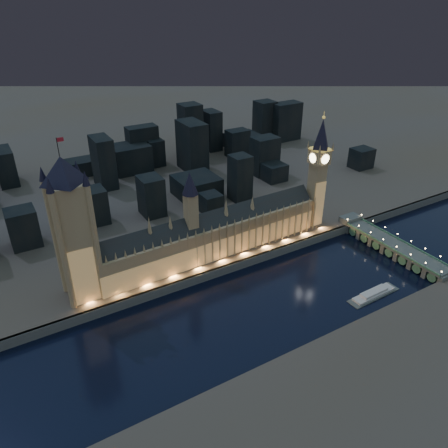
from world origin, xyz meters
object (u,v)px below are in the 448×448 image
elizabeth_tower (319,164)px  westminster_bridge (389,246)px  victoria_tower (72,224)px  palace_of_westminster (213,235)px  river_boat (374,294)px

elizabeth_tower → westminster_bridge: size_ratio=0.94×
victoria_tower → westminster_bridge: bearing=-14.6°
palace_of_westminster → victoria_tower: size_ratio=1.70×
palace_of_westminster → elizabeth_tower: (109.80, 0.19, 41.11)m
victoria_tower → elizabeth_tower: size_ratio=1.11×
palace_of_westminster → elizabeth_tower: bearing=0.1°
victoria_tower → river_boat: (190.66, -103.48, -65.18)m
river_boat → elizabeth_tower: bearing=75.2°
elizabeth_tower → westminster_bridge: (32.66, -65.37, -61.50)m
palace_of_westminster → westminster_bridge: palace_of_westminster is taller
victoria_tower → westminster_bridge: 266.07m
elizabeth_tower → westminster_bridge: bearing=-63.4°
elizabeth_tower → river_boat: 125.70m
palace_of_westminster → victoria_tower: 115.48m
victoria_tower → westminster_bridge: (250.66, -65.37, -60.75)m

